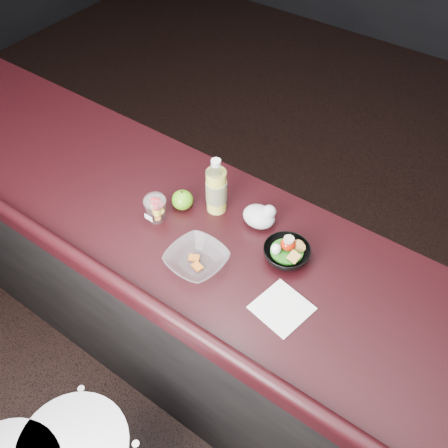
% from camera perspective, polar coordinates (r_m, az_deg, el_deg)
% --- Properties ---
extents(ground, '(8.00, 8.00, 0.00)m').
position_cam_1_polar(ground, '(2.58, -6.43, -20.06)').
color(ground, black).
rests_on(ground, ground).
extents(room_shell, '(8.00, 8.00, 8.00)m').
position_cam_1_polar(room_shell, '(1.14, -14.42, 17.89)').
color(room_shell, black).
rests_on(room_shell, ground).
extents(counter, '(4.06, 0.71, 1.02)m').
position_cam_1_polar(counter, '(2.22, -2.53, -9.27)').
color(counter, black).
rests_on(counter, ground).
extents(lemonade_bottle, '(0.08, 0.08, 0.24)m').
position_cam_1_polar(lemonade_bottle, '(1.82, -0.88, 3.98)').
color(lemonade_bottle, yellow).
rests_on(lemonade_bottle, counter).
extents(fruit_cup, '(0.08, 0.08, 0.12)m').
position_cam_1_polar(fruit_cup, '(1.82, -7.83, 1.88)').
color(fruit_cup, white).
rests_on(fruit_cup, counter).
extents(green_apple, '(0.08, 0.08, 0.08)m').
position_cam_1_polar(green_apple, '(1.87, -4.78, 2.76)').
color(green_apple, '#2A800E').
rests_on(green_apple, counter).
extents(plastic_bag, '(0.12, 0.10, 0.09)m').
position_cam_1_polar(plastic_bag, '(1.81, 4.16, 0.92)').
color(plastic_bag, silver).
rests_on(plastic_bag, counter).
extents(snack_bowl, '(0.20, 0.20, 0.09)m').
position_cam_1_polar(snack_bowl, '(1.72, 7.14, -3.23)').
color(snack_bowl, black).
rests_on(snack_bowl, counter).
extents(takeout_bowl, '(0.21, 0.21, 0.05)m').
position_cam_1_polar(takeout_bowl, '(1.70, -3.16, -4.09)').
color(takeout_bowl, silver).
rests_on(takeout_bowl, counter).
extents(paper_napkin, '(0.19, 0.19, 0.00)m').
position_cam_1_polar(paper_napkin, '(1.62, 6.63, -9.51)').
color(paper_napkin, white).
rests_on(paper_napkin, counter).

